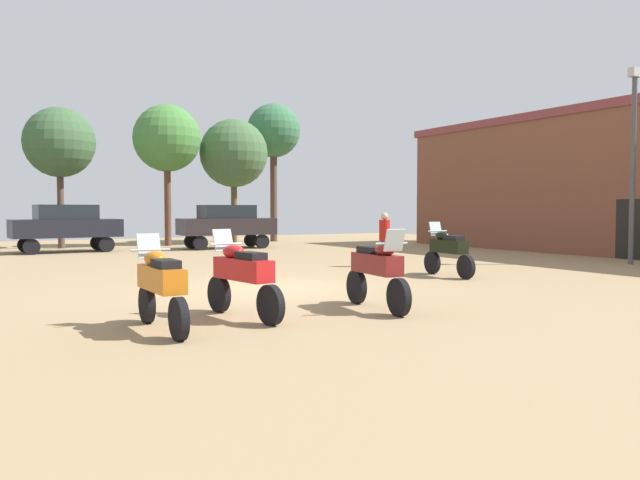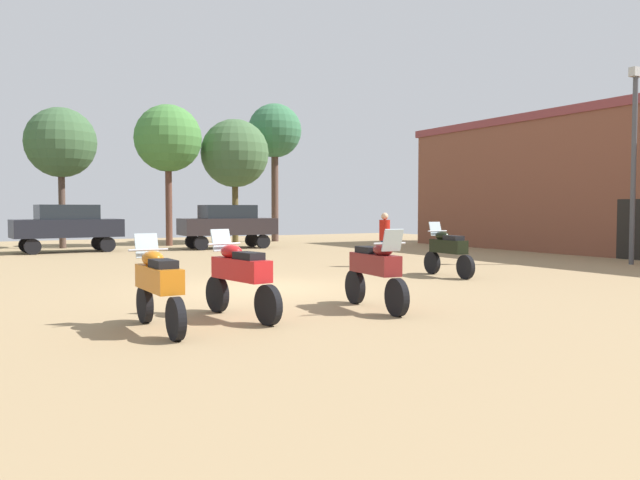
{
  "view_description": "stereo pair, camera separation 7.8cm",
  "coord_description": "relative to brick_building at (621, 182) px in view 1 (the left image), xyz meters",
  "views": [
    {
      "loc": [
        -5.95,
        -13.33,
        1.87
      ],
      "look_at": [
        3.55,
        3.55,
        0.9
      ],
      "focal_mm": 35.57,
      "sensor_mm": 36.0,
      "label": 1
    },
    {
      "loc": [
        -5.88,
        -13.37,
        1.87
      ],
      "look_at": [
        3.55,
        3.55,
        0.9
      ],
      "focal_mm": 35.57,
      "sensor_mm": 36.0,
      "label": 2
    }
  ],
  "objects": [
    {
      "name": "tree_3",
      "position": [
        -8.82,
        15.21,
        3.11
      ],
      "size": [
        2.98,
        2.98,
        7.66
      ],
      "color": "brown",
      "rests_on": "ground"
    },
    {
      "name": "motorcycle_7",
      "position": [
        -19.9,
        -7.1,
        -2.22
      ],
      "size": [
        0.68,
        2.28,
        1.48
      ],
      "rotation": [
        0.0,
        0.0,
        0.16
      ],
      "color": "black",
      "rests_on": "ground"
    },
    {
      "name": "motorcycle_3",
      "position": [
        -12.52,
        -3.72,
        -2.23
      ],
      "size": [
        0.62,
        2.12,
        1.47
      ],
      "rotation": [
        0.0,
        0.0,
        -0.06
      ],
      "color": "black",
      "rests_on": "ground"
    },
    {
      "name": "motorcycle_5",
      "position": [
        -17.43,
        -7.48,
        -2.22
      ],
      "size": [
        0.62,
        2.26,
        1.49
      ],
      "rotation": [
        0.0,
        0.0,
        3.04
      ],
      "color": "black",
      "rests_on": "ground"
    },
    {
      "name": "car_1",
      "position": [
        -13.42,
        10.52,
        -1.79
      ],
      "size": [
        4.36,
        1.96,
        2.0
      ],
      "rotation": [
        0.0,
        0.0,
        1.53
      ],
      "color": "black",
      "rests_on": "ground"
    },
    {
      "name": "ground_plane",
      "position": [
        -18.0,
        -3.62,
        -2.96
      ],
      "size": [
        44.0,
        52.0,
        0.02
      ],
      "color": "#997E58"
    },
    {
      "name": "car_2",
      "position": [
        -20.23,
        11.37,
        -1.79
      ],
      "size": [
        4.41,
        2.08,
        2.0
      ],
      "rotation": [
        0.0,
        0.0,
        1.64
      ],
      "color": "black",
      "rests_on": "ground"
    },
    {
      "name": "tree_6",
      "position": [
        -11.67,
        14.0,
        1.72
      ],
      "size": [
        3.52,
        3.52,
        6.46
      ],
      "color": "brown",
      "rests_on": "ground"
    },
    {
      "name": "tree_5",
      "position": [
        -15.17,
        13.97,
        2.29
      ],
      "size": [
        3.29,
        3.29,
        6.93
      ],
      "color": "brown",
      "rests_on": "ground"
    },
    {
      "name": "brick_building",
      "position": [
        0.0,
        0.0,
        0.0
      ],
      "size": [
        6.12,
        20.01,
        5.94
      ],
      "color": "brown",
      "rests_on": "ground"
    },
    {
      "name": "lamp_post",
      "position": [
        -4.8,
        -3.83,
        0.64
      ],
      "size": [
        0.44,
        0.24,
        6.42
      ],
      "color": "#47474C",
      "rests_on": "ground"
    },
    {
      "name": "motorcycle_6",
      "position": [
        -21.39,
        -7.53,
        -2.24
      ],
      "size": [
        0.62,
        2.22,
        1.45
      ],
      "rotation": [
        0.0,
        0.0,
        0.02
      ],
      "color": "black",
      "rests_on": "ground"
    },
    {
      "name": "tree_7",
      "position": [
        -20.04,
        14.42,
        1.89
      ],
      "size": [
        3.21,
        3.21,
        6.48
      ],
      "color": "#503B32",
      "rests_on": "ground"
    },
    {
      "name": "person_2",
      "position": [
        -12.34,
        -0.5,
        -1.96
      ],
      "size": [
        0.43,
        0.43,
        1.71
      ],
      "rotation": [
        0.0,
        0.0,
        0.34
      ],
      "color": "navy",
      "rests_on": "ground"
    }
  ]
}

